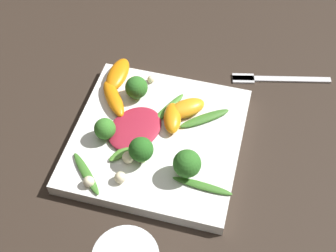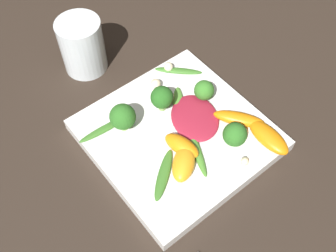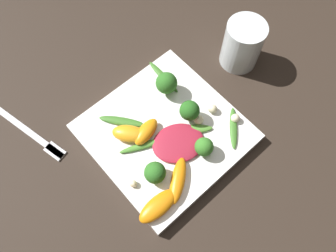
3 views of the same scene
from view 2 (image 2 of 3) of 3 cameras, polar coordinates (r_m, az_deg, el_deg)
ground_plane at (r=0.61m, az=1.33°, el=-1.86°), size 2.40×2.40×0.00m
plate at (r=0.60m, az=1.35°, el=-1.31°), size 0.25×0.25×0.02m
drinking_glass at (r=0.68m, az=-12.34°, el=11.31°), size 0.07×0.07×0.09m
radicchio_leaf_0 at (r=0.60m, az=4.06°, el=1.08°), size 0.10×0.11×0.01m
orange_segment_0 at (r=0.56m, az=2.00°, el=-2.88°), size 0.04×0.06×0.02m
orange_segment_1 at (r=0.60m, az=10.27°, el=1.02°), size 0.07×0.08×0.02m
orange_segment_2 at (r=0.55m, az=2.28°, el=-5.43°), size 0.07×0.06×0.02m
orange_segment_3 at (r=0.59m, az=14.37°, el=-1.57°), size 0.03×0.07×0.02m
broccoli_floret_0 at (r=0.61m, az=5.26°, el=5.15°), size 0.03×0.03×0.04m
broccoli_floret_1 at (r=0.57m, az=9.67°, el=-1.26°), size 0.04×0.04×0.04m
broccoli_floret_2 at (r=0.59m, az=-0.88°, el=4.13°), size 0.04×0.04×0.04m
broccoli_floret_3 at (r=0.58m, az=-6.59°, el=1.30°), size 0.04×0.04×0.05m
arugula_sprig_0 at (r=0.57m, az=4.37°, el=-3.15°), size 0.05×0.09×0.01m
arugula_sprig_1 at (r=0.66m, az=1.51°, el=8.03°), size 0.07×0.07×0.01m
arugula_sprig_2 at (r=0.60m, az=-9.19°, el=-0.38°), size 0.09×0.02×0.01m
arugula_sprig_3 at (r=0.55m, az=-0.63°, el=-7.05°), size 0.07×0.06×0.01m
arugula_sprig_4 at (r=0.61m, az=1.56°, el=2.71°), size 0.06×0.08×0.01m
macadamia_nut_0 at (r=0.62m, az=0.10°, el=4.30°), size 0.02×0.02×0.02m
macadamia_nut_1 at (r=0.66m, az=0.07°, el=8.61°), size 0.02×0.02×0.02m
macadamia_nut_2 at (r=0.64m, az=-1.77°, el=6.15°), size 0.02×0.02×0.02m
macadamia_nut_3 at (r=0.56m, az=11.08°, el=-5.08°), size 0.01×0.01×0.01m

